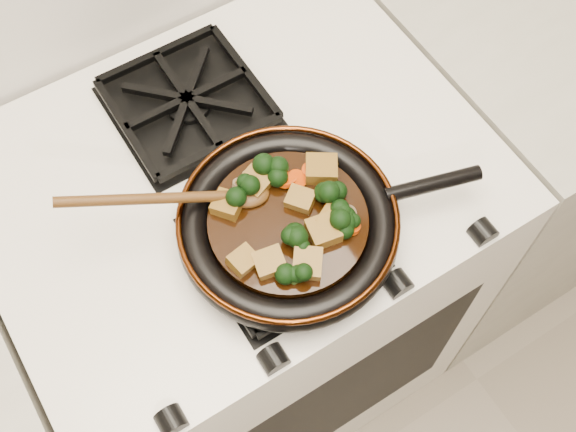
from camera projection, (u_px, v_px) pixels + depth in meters
stove at (248, 287)px, 1.48m from camera, size 0.76×0.60×0.90m
burner_grate_front at (282, 238)px, 1.01m from camera, size 0.23×0.23×0.03m
burner_grate_back at (188, 102)px, 1.13m from camera, size 0.23×0.23×0.03m
skillet at (290, 225)px, 0.99m from camera, size 0.43×0.31×0.05m
braising_sauce at (288, 223)px, 0.99m from camera, size 0.22×0.22×0.02m
tofu_cube_0 at (307, 264)px, 0.94m from camera, size 0.06×0.06×0.03m
tofu_cube_1 at (270, 263)px, 0.94m from camera, size 0.05×0.04×0.03m
tofu_cube_2 at (243, 261)px, 0.94m from camera, size 0.04×0.04×0.03m
tofu_cube_3 at (332, 220)px, 0.97m from camera, size 0.05×0.05×0.02m
tofu_cube_4 at (227, 205)px, 0.98m from camera, size 0.05×0.05×0.02m
tofu_cube_5 at (323, 231)px, 0.96m from camera, size 0.05×0.05×0.02m
tofu_cube_6 at (300, 200)px, 0.98m from camera, size 0.05×0.05×0.02m
tofu_cube_7 at (255, 183)px, 0.99m from camera, size 0.05×0.05×0.02m
tofu_cube_8 at (321, 169)px, 1.00m from camera, size 0.06×0.06×0.03m
broccoli_floret_0 at (301, 238)px, 0.95m from camera, size 0.07×0.07×0.07m
broccoli_floret_1 at (344, 218)px, 0.96m from camera, size 0.09×0.09×0.06m
broccoli_floret_2 at (328, 193)px, 0.98m from camera, size 0.09×0.08×0.07m
broccoli_floret_3 at (243, 194)px, 0.98m from camera, size 0.07×0.07×0.06m
broccoli_floret_4 at (343, 225)px, 0.96m from camera, size 0.08×0.09×0.07m
broccoli_floret_5 at (294, 278)px, 0.93m from camera, size 0.07×0.07×0.06m
broccoli_floret_6 at (275, 172)px, 1.00m from camera, size 0.09×0.09×0.06m
carrot_coin_0 at (334, 208)px, 0.98m from camera, size 0.03×0.03×0.02m
carrot_coin_1 at (312, 170)px, 1.01m from camera, size 0.03×0.03×0.01m
carrot_coin_2 at (297, 179)px, 1.00m from camera, size 0.03×0.03×0.02m
carrot_coin_3 at (349, 226)px, 0.97m from camera, size 0.03×0.03×0.02m
carrot_coin_4 at (286, 180)px, 1.00m from camera, size 0.03×0.03×0.02m
mushroom_slice_0 at (255, 177)px, 1.00m from camera, size 0.05×0.05×0.02m
mushroom_slice_1 at (346, 216)px, 0.97m from camera, size 0.04×0.03×0.03m
mushroom_slice_2 at (244, 186)px, 0.99m from camera, size 0.05×0.05×0.02m
mushroom_slice_3 at (235, 199)px, 0.98m from camera, size 0.03×0.03×0.03m
wooden_spoon at (195, 197)px, 0.97m from camera, size 0.16×0.08×0.26m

